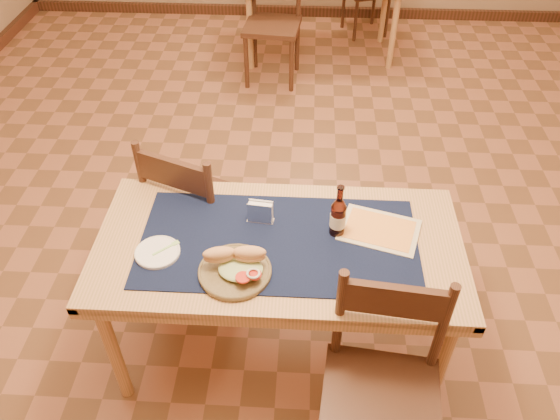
# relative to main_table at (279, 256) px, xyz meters

# --- Properties ---
(room) EXTENTS (6.04, 7.04, 2.84)m
(room) POSITION_rel_main_table_xyz_m (0.00, 0.80, 0.73)
(room) COLOR #9C6044
(room) RESTS_ON ground
(main_table) EXTENTS (1.60, 0.80, 0.75)m
(main_table) POSITION_rel_main_table_xyz_m (0.00, 0.00, 0.00)
(main_table) COLOR tan
(main_table) RESTS_ON ground
(placemat) EXTENTS (1.20, 0.60, 0.01)m
(placemat) POSITION_rel_main_table_xyz_m (0.00, 0.00, 0.09)
(placemat) COLOR black
(placemat) RESTS_ON main_table
(baseboard) EXTENTS (6.00, 7.00, 0.10)m
(baseboard) POSITION_rel_main_table_xyz_m (0.00, 0.80, -0.62)
(baseboard) COLOR #472519
(baseboard) RESTS_ON ground
(chair_main_far) EXTENTS (0.59, 0.59, 0.98)m
(chair_main_far) POSITION_rel_main_table_xyz_m (-0.45, 0.47, -0.16)
(chair_main_far) COLOR #472519
(chair_main_far) RESTS_ON ground
(chair_main_near) EXTENTS (0.50, 0.50, 0.98)m
(chair_main_near) POSITION_rel_main_table_xyz_m (0.43, -0.54, -0.16)
(chair_main_near) COLOR #472519
(chair_main_near) RESTS_ON ground
(chair_back_near) EXTENTS (0.50, 0.50, 0.99)m
(chair_back_near) POSITION_rel_main_table_xyz_m (-0.21, 2.89, -0.15)
(chair_back_near) COLOR #472519
(chair_back_near) RESTS_ON ground
(sandwich_plate) EXTENTS (0.30, 0.30, 0.12)m
(sandwich_plate) POSITION_rel_main_table_xyz_m (-0.16, -0.18, 0.12)
(sandwich_plate) COLOR brown
(sandwich_plate) RESTS_ON placemat
(side_plate) EXTENTS (0.19, 0.19, 0.02)m
(side_plate) POSITION_rel_main_table_xyz_m (-0.51, -0.10, 0.10)
(side_plate) COLOR white
(side_plate) RESTS_ON placemat
(fork) EXTENTS (0.10, 0.10, 0.00)m
(fork) POSITION_rel_main_table_xyz_m (-0.47, -0.07, 0.10)
(fork) COLOR #A7E57D
(fork) RESTS_ON side_plate
(beer_bottle) EXTENTS (0.07, 0.07, 0.26)m
(beer_bottle) POSITION_rel_main_table_xyz_m (0.25, 0.07, 0.18)
(beer_bottle) COLOR #3F140B
(beer_bottle) RESTS_ON placemat
(napkin_holder) EXTENTS (0.12, 0.06, 0.11)m
(napkin_holder) POSITION_rel_main_table_xyz_m (-0.09, 0.13, 0.14)
(napkin_holder) COLOR silver
(napkin_holder) RESTS_ON placemat
(menu_card) EXTENTS (0.40, 0.34, 0.01)m
(menu_card) POSITION_rel_main_table_xyz_m (0.44, 0.10, 0.09)
(menu_card) COLOR beige
(menu_card) RESTS_ON placemat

